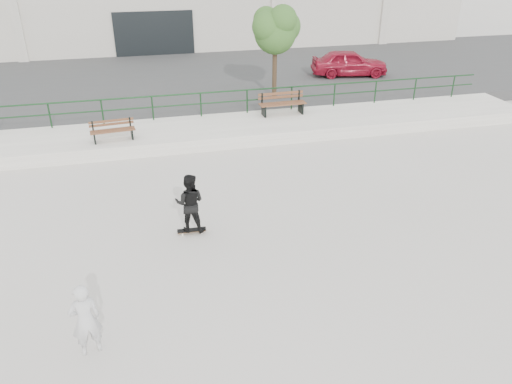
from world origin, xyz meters
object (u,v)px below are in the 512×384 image
object	(u,v)px
tree	(276,28)
red_car	(349,63)
bench_right	(282,104)
seated_skater	(85,320)
bench_left	(113,130)
skateboard	(192,230)
standing_skater	(190,203)

from	to	relation	value
tree	red_car	bearing A→B (deg)	30.75
bench_right	red_car	xyz separation A→B (m)	(5.50, 5.58, 0.24)
tree	seated_skater	size ratio (longest dim) A/B	2.65
bench_left	skateboard	size ratio (longest dim) A/B	2.11
skateboard	seated_skater	xyz separation A→B (m)	(-2.49, -3.94, 0.72)
bench_left	tree	bearing A→B (deg)	22.62
bench_right	tree	distance (m)	3.75
tree	seated_skater	bearing A→B (deg)	-118.57
bench_left	bench_right	xyz separation A→B (m)	(7.01, 1.45, 0.08)
standing_skater	skateboard	bearing A→B (deg)	121.33
bench_right	skateboard	bearing A→B (deg)	-123.35
red_car	seated_skater	bearing A→B (deg)	154.33
bench_right	skateboard	xyz separation A→B (m)	(-4.96, -7.95, -0.88)
standing_skater	red_car	bearing A→B (deg)	-110.42
bench_left	tree	xyz separation A→B (m)	(7.42, 4.00, 2.79)
bench_right	tree	world-z (taller)	tree
standing_skater	bench_left	bearing A→B (deg)	-55.24
tree	red_car	xyz separation A→B (m)	(5.09, 3.03, -2.46)
seated_skater	bench_right	bearing A→B (deg)	-136.65
skateboard	seated_skater	bearing A→B (deg)	-119.65
bench_right	skateboard	distance (m)	9.41
standing_skater	tree	bearing A→B (deg)	-99.80
red_car	seated_skater	world-z (taller)	red_car
tree	red_car	size ratio (longest dim) A/B	1.03
bench_left	bench_right	bearing A→B (deg)	5.93
bench_right	bench_left	bearing A→B (deg)	-169.72
bench_left	standing_skater	distance (m)	6.82
red_car	standing_skater	bearing A→B (deg)	153.17
tree	skateboard	bearing A→B (deg)	-117.09
bench_left	red_car	size ratio (longest dim) A/B	0.41
bench_left	bench_right	distance (m)	7.16
bench_right	seated_skater	world-z (taller)	seated_skater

